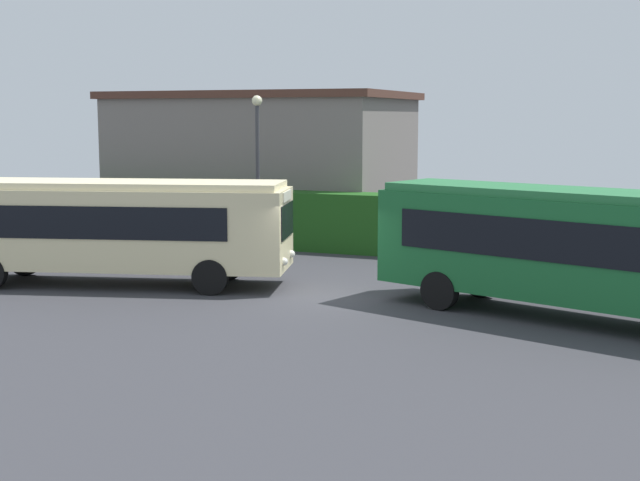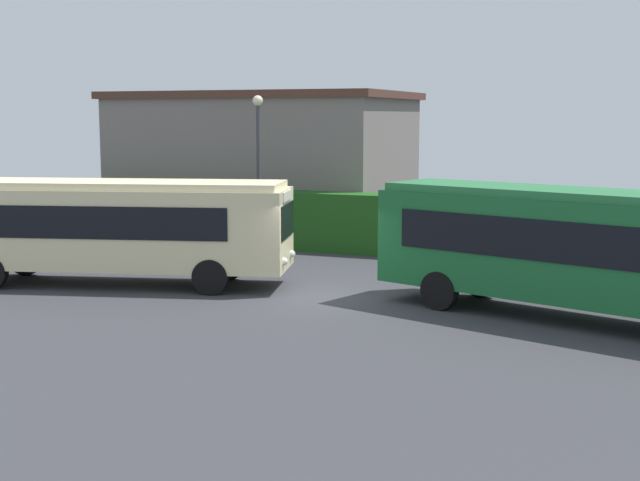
# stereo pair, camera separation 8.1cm
# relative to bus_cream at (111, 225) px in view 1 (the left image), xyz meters

# --- Properties ---
(ground_plane) EXTENTS (64.00, 64.00, 0.00)m
(ground_plane) POSITION_rel_bus_cream_xyz_m (6.48, 0.54, -1.77)
(ground_plane) COLOR #38383D
(bus_cream) EXTENTS (10.67, 5.10, 3.05)m
(bus_cream) POSITION_rel_bus_cream_xyz_m (0.00, 0.00, 0.00)
(bus_cream) COLOR beige
(bus_cream) RESTS_ON ground_plane
(bus_green) EXTENTS (10.21, 5.32, 3.18)m
(bus_green) POSITION_rel_bus_cream_xyz_m (13.05, 0.23, 0.06)
(bus_green) COLOR #19602D
(bus_green) RESTS_ON ground_plane
(person_left) EXTENTS (0.31, 0.50, 1.75)m
(person_left) POSITION_rel_bus_cream_xyz_m (-1.57, 3.64, -0.86)
(person_left) COLOR #334C8C
(person_left) RESTS_ON ground_plane
(person_center) EXTENTS (0.47, 0.33, 1.90)m
(person_center) POSITION_rel_bus_cream_xyz_m (11.41, 4.39, -0.76)
(person_center) COLOR olive
(person_center) RESTS_ON ground_plane
(hedge_row) EXTENTS (44.00, 1.38, 2.15)m
(hedge_row) POSITION_rel_bus_cream_xyz_m (6.48, 8.54, -0.70)
(hedge_row) COLOR #20531A
(hedge_row) RESTS_ON ground_plane
(depot_building) EXTENTS (11.93, 7.87, 5.91)m
(depot_building) POSITION_rel_bus_cream_xyz_m (-1.11, 12.86, 1.19)
(depot_building) COLOR slate
(depot_building) RESTS_ON ground_plane
(lamppost) EXTENTS (0.36, 0.36, 5.62)m
(lamppost) POSITION_rel_bus_cream_xyz_m (1.71, 6.32, 1.74)
(lamppost) COLOR #38383D
(lamppost) RESTS_ON ground_plane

